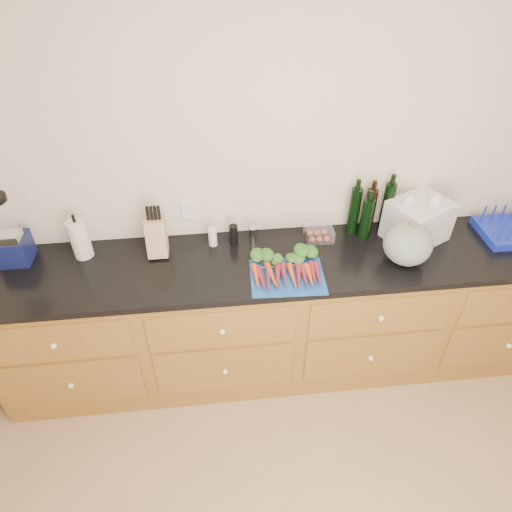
{
  "coord_description": "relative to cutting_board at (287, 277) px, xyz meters",
  "views": [
    {
      "loc": [
        -0.45,
        -0.69,
        2.64
      ],
      "look_at": [
        -0.24,
        1.2,
        1.06
      ],
      "focal_mm": 32.0,
      "sensor_mm": 36.0,
      "label": 1
    }
  ],
  "objects": [
    {
      "name": "cutting_board",
      "position": [
        0.0,
        0.0,
        0.0
      ],
      "size": [
        0.42,
        0.32,
        0.01
      ],
      "primitive_type": "cube",
      "rotation": [
        0.0,
        0.0,
        -0.04
      ],
      "color": "#164797",
      "rests_on": "countertop"
    },
    {
      "name": "carrots",
      "position": [
        -0.0,
        0.04,
        0.03
      ],
      "size": [
        0.38,
        0.28,
        0.05
      ],
      "color": "#DB4419",
      "rests_on": "cutting_board"
    },
    {
      "name": "squash",
      "position": [
        0.69,
        0.07,
        0.12
      ],
      "size": [
        0.27,
        0.27,
        0.25
      ],
      "primitive_type": "ellipsoid",
      "color": "slate",
      "rests_on": "countertop"
    },
    {
      "name": "grinder_pepper",
      "position": [
        -0.27,
        0.34,
        0.06
      ],
      "size": [
        0.05,
        0.05,
        0.13
      ],
      "primitive_type": "cylinder",
      "color": "black",
      "rests_on": "countertop"
    },
    {
      "name": "grocery_bag",
      "position": [
        0.83,
        0.28,
        0.12
      ],
      "size": [
        0.42,
        0.39,
        0.25
      ],
      "primitive_type": null,
      "rotation": [
        0.0,
        0.0,
        0.45
      ],
      "color": "white",
      "rests_on": "countertop"
    },
    {
      "name": "paper_towel",
      "position": [
        -1.15,
        0.32,
        0.11
      ],
      "size": [
        0.11,
        0.11,
        0.24
      ],
      "primitive_type": "cylinder",
      "color": "silver",
      "rests_on": "countertop"
    },
    {
      "name": "wall_back",
      "position": [
        0.07,
        0.48,
        0.35
      ],
      "size": [
        4.1,
        0.05,
        2.6
      ],
      "primitive_type": "cube",
      "color": "beige",
      "rests_on": "ground"
    },
    {
      "name": "bottles",
      "position": [
        0.56,
        0.37,
        0.14
      ],
      "size": [
        0.27,
        0.14,
        0.33
      ],
      "color": "black",
      "rests_on": "countertop"
    },
    {
      "name": "grinder_salt",
      "position": [
        -0.4,
        0.34,
        0.05
      ],
      "size": [
        0.05,
        0.05,
        0.12
      ],
      "primitive_type": "cylinder",
      "color": "silver",
      "rests_on": "countertop"
    },
    {
      "name": "cabinets",
      "position": [
        0.07,
        0.16,
        -0.49
      ],
      "size": [
        3.6,
        0.64,
        0.9
      ],
      "color": "brown",
      "rests_on": "ground"
    },
    {
      "name": "countertop",
      "position": [
        0.07,
        0.16,
        -0.03
      ],
      "size": [
        3.64,
        0.62,
        0.04
      ],
      "primitive_type": "cube",
      "color": "black",
      "rests_on": "cabinets"
    },
    {
      "name": "tomato_box",
      "position": [
        0.25,
        0.33,
        0.03
      ],
      "size": [
        0.17,
        0.13,
        0.08
      ],
      "primitive_type": "cube",
      "color": "white",
      "rests_on": "countertop"
    },
    {
      "name": "knife_block",
      "position": [
        -0.71,
        0.3,
        0.11
      ],
      "size": [
        0.11,
        0.11,
        0.23
      ],
      "primitive_type": "cube",
      "color": "tan",
      "rests_on": "countertop"
    },
    {
      "name": "blender_appliance",
      "position": [
        -1.52,
        0.32,
        0.18
      ],
      "size": [
        0.17,
        0.17,
        0.43
      ],
      "color": "#0F1549",
      "rests_on": "countertop"
    },
    {
      "name": "canister_chrome",
      "position": [
        -0.15,
        0.34,
        0.05
      ],
      "size": [
        0.05,
        0.05,
        0.1
      ],
      "primitive_type": "cylinder",
      "color": "silver",
      "rests_on": "countertop"
    }
  ]
}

